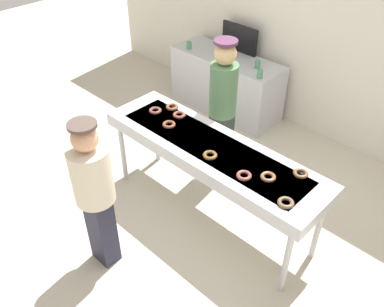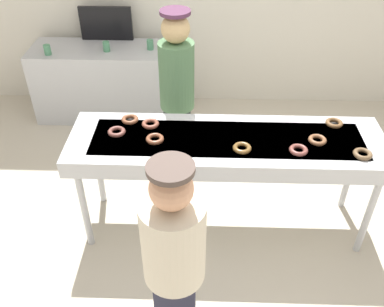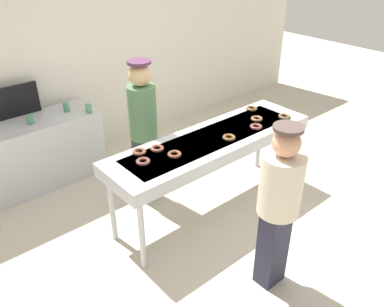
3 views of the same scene
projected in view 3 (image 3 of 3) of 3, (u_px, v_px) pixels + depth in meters
ground_plane at (210, 207)px, 4.60m from camera, size 16.00×16.00×0.00m
back_wall at (99, 37)px, 5.32m from camera, size 8.00×0.12×3.10m
fryer_conveyor at (212, 144)px, 4.18m from camera, size 2.43×0.69×0.92m
chocolate_donut_0 at (229, 137)px, 4.10m from camera, size 0.18×0.18×0.03m
chocolate_donut_1 at (252, 108)px, 4.76m from camera, size 0.18×0.18×0.03m
chocolate_donut_2 at (257, 119)px, 4.50m from camera, size 0.19×0.19×0.03m
chocolate_donut_3 at (157, 148)px, 3.89m from camera, size 0.18×0.18×0.03m
chocolate_donut_4 at (284, 116)px, 4.56m from camera, size 0.19×0.19×0.03m
chocolate_donut_5 at (256, 127)px, 4.32m from camera, size 0.18×0.18×0.03m
chocolate_donut_6 at (143, 161)px, 3.68m from camera, size 0.14×0.14×0.03m
chocolate_donut_7 at (139, 152)px, 3.84m from camera, size 0.15×0.15×0.03m
chocolate_donut_8 at (174, 154)px, 3.79m from camera, size 0.15×0.15×0.03m
worker_baker at (143, 126)px, 4.33m from camera, size 0.31×0.31×1.67m
customer_waiting at (279, 201)px, 3.22m from camera, size 0.35×0.35×1.57m
prep_counter at (32, 154)px, 4.84m from camera, size 1.67×0.60×0.84m
paper_cup_0 at (66, 107)px, 4.89m from camera, size 0.07×0.07×0.11m
paper_cup_1 at (89, 108)px, 4.86m from camera, size 0.07×0.07×0.11m
paper_cup_3 at (31, 120)px, 4.58m from camera, size 0.07×0.07×0.11m
menu_display at (14, 102)px, 4.70m from camera, size 0.59×0.04×0.38m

